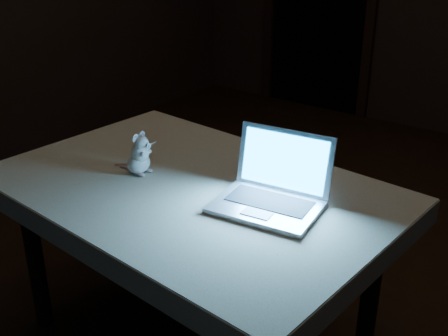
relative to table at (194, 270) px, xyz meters
The scene contains 5 objects.
floor 0.70m from the table, 91.30° to the left, with size 5.00×5.00×0.00m, color black.
table is the anchor object (origin of this frame).
tablecloth 0.33m from the table, 159.63° to the right, with size 1.45×0.97×0.09m, color beige, non-canonical shape.
laptop 0.58m from the table, ahead, with size 0.35×0.30×0.23m, color silver, non-canonical shape.
plush_mouse 0.51m from the table, behind, with size 0.12×0.12×0.16m, color white, non-canonical shape.
Camera 1 is at (1.20, -2.00, 1.64)m, focal length 45.00 mm.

